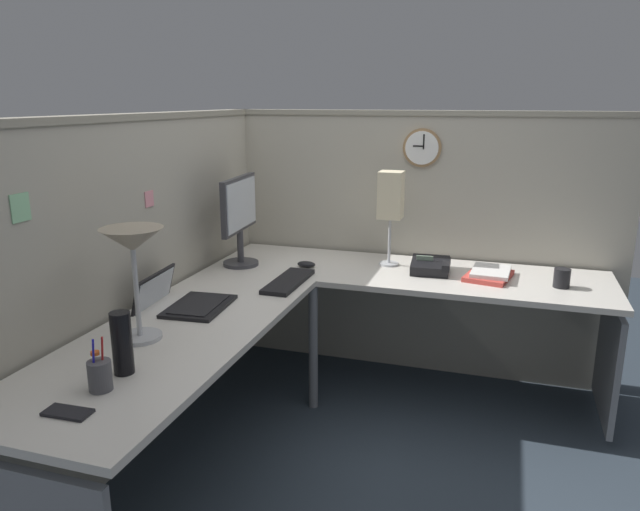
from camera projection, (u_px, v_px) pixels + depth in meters
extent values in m
plane|color=#2D3842|center=(333.00, 425.00, 3.09)|extent=(6.80, 6.80, 0.00)
cube|color=#A8A393|center=(136.00, 289.00, 2.81)|extent=(2.57, 0.10, 1.55)
cube|color=gray|center=(122.00, 117.00, 2.61)|extent=(2.57, 0.12, 0.03)
cube|color=#A8A393|center=(416.00, 246.00, 3.61)|extent=(0.10, 2.37, 1.55)
cube|color=gray|center=(421.00, 113.00, 3.41)|extent=(0.12, 2.37, 0.03)
cube|color=beige|center=(211.00, 310.00, 2.70)|extent=(2.35, 0.66, 0.03)
cube|color=beige|center=(468.00, 279.00, 3.16)|extent=(0.66, 1.49, 0.03)
cylinder|color=slate|center=(313.00, 347.00, 3.19)|extent=(0.05, 0.05, 0.70)
cube|color=slate|center=(608.00, 360.00, 3.04)|extent=(0.58, 0.03, 0.60)
cylinder|color=#38383D|center=(241.00, 263.00, 3.37)|extent=(0.20, 0.20, 0.02)
cylinder|color=#38383D|center=(240.00, 246.00, 3.34)|extent=(0.04, 0.04, 0.20)
cube|color=#38383D|center=(239.00, 204.00, 3.28)|extent=(0.46, 0.06, 0.30)
cube|color=silver|center=(242.00, 204.00, 3.28)|extent=(0.42, 0.04, 0.26)
cube|color=black|center=(199.00, 306.00, 2.68)|extent=(0.36, 0.27, 0.02)
cube|color=black|center=(199.00, 304.00, 2.68)|extent=(0.30, 0.20, 0.00)
cube|color=black|center=(153.00, 295.00, 2.72)|extent=(0.34, 0.10, 0.22)
cube|color=silver|center=(154.00, 295.00, 2.72)|extent=(0.31, 0.08, 0.18)
cube|color=black|center=(288.00, 281.00, 3.03)|extent=(0.43, 0.14, 0.02)
ellipsoid|color=black|center=(306.00, 264.00, 3.32)|extent=(0.06, 0.10, 0.03)
cylinder|color=#B7BABF|center=(140.00, 337.00, 2.34)|extent=(0.17, 0.17, 0.02)
cylinder|color=#B7BABF|center=(136.00, 290.00, 2.29)|extent=(0.02, 0.02, 0.38)
cone|color=gray|center=(132.00, 240.00, 2.24)|extent=(0.24, 0.24, 0.09)
cylinder|color=#4C4C51|center=(100.00, 376.00, 1.91)|extent=(0.08, 0.08, 0.10)
cylinder|color=#1E1EB2|center=(93.00, 358.00, 1.89)|extent=(0.01, 0.02, 0.13)
cylinder|color=#B21E1E|center=(102.00, 355.00, 1.91)|extent=(0.01, 0.02, 0.13)
cylinder|color=#D8591E|center=(95.00, 353.00, 1.90)|extent=(0.03, 0.03, 0.01)
cube|color=black|center=(68.00, 412.00, 1.78)|extent=(0.07, 0.15, 0.01)
cylinder|color=black|center=(122.00, 343.00, 2.02)|extent=(0.07, 0.07, 0.22)
cube|color=black|center=(430.00, 267.00, 3.20)|extent=(0.20, 0.21, 0.10)
cube|color=#8CA58C|center=(425.00, 260.00, 3.20)|extent=(0.02, 0.09, 0.04)
cube|color=black|center=(446.00, 265.00, 3.18)|extent=(0.19, 0.05, 0.04)
cube|color=#BF3F38|center=(488.00, 276.00, 3.12)|extent=(0.32, 0.26, 0.02)
cube|color=silver|center=(491.00, 271.00, 3.13)|extent=(0.27, 0.21, 0.02)
cylinder|color=#B7BABF|center=(389.00, 264.00, 3.38)|extent=(0.11, 0.11, 0.01)
cylinder|color=#B7BABF|center=(389.00, 241.00, 3.34)|extent=(0.02, 0.02, 0.27)
cube|color=beige|center=(391.00, 195.00, 3.27)|extent=(0.13, 0.13, 0.26)
cylinder|color=black|center=(562.00, 278.00, 2.96)|extent=(0.08, 0.08, 0.10)
cylinder|color=olive|center=(422.00, 148.00, 3.41)|extent=(0.03, 0.22, 0.22)
cylinder|color=white|center=(422.00, 148.00, 3.39)|extent=(0.00, 0.19, 0.19)
cube|color=black|center=(418.00, 146.00, 3.39)|extent=(0.00, 0.06, 0.01)
cube|color=black|center=(424.00, 142.00, 3.38)|extent=(0.00, 0.01, 0.08)
cube|color=#8CCC99|center=(20.00, 208.00, 2.03)|extent=(0.08, 0.00, 0.10)
cube|color=pink|center=(149.00, 199.00, 2.76)|extent=(0.07, 0.00, 0.07)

